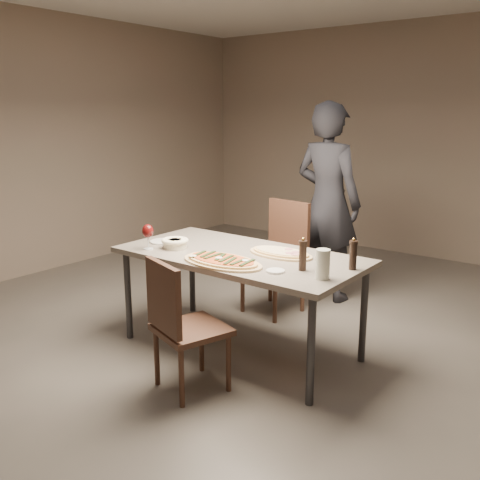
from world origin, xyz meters
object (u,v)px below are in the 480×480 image
Objects in this scene: pepper_mill_left at (303,255)px; chair_far at (280,250)px; dining_table at (240,261)px; zucchini_pizza at (222,261)px; ham_pizza at (281,253)px; carafe at (323,264)px; bread_basket at (175,242)px; diner at (328,202)px; chair_near at (180,320)px.

pepper_mill_left is 0.22× the size of chair_far.
zucchini_pizza is at bearing -77.58° from dining_table.
carafe is (0.51, -0.31, 0.08)m from ham_pizza.
dining_table is 0.80m from carafe.
chair_far is at bearing 133.36° from carafe.
zucchini_pizza reaches higher than ham_pizza.
dining_table is at bearing 111.30° from chair_far.
carafe reaches higher than dining_table.
bread_basket reaches higher than ham_pizza.
dining_table is 0.30m from zucchini_pizza.
ham_pizza is at bearing 41.05° from zucchini_pizza.
carafe reaches higher than ham_pizza.
diner reaches higher than ham_pizza.
diner is (-0.33, 1.30, 0.16)m from ham_pizza.
ham_pizza is 0.51× the size of chair_far.
chair_far is at bearing 76.65° from bread_basket.
zucchini_pizza is 2.84× the size of pepper_mill_left.
dining_table is 9.64× the size of carafe.
carafe is at bearing -12.48° from dining_table.
chair_near is 2.22m from diner.
carafe reaches higher than bread_basket.
chair_near reaches higher than dining_table.
pepper_mill_left is 0.25× the size of chair_near.
chair_far reaches higher than pepper_mill_left.
zucchini_pizza is at bearing 99.36° from diner.
chair_near is at bearing 99.07° from diner.
chair_far is 0.53× the size of diner.
zucchini_pizza is 0.56m from bread_basket.
pepper_mill_left is 1.17× the size of carafe.
bread_basket is at bearing 145.29° from zucchini_pizza.
diner reaches higher than zucchini_pizza.
chair_near is at bearing -95.82° from ham_pizza.
zucchini_pizza is at bearing -109.66° from ham_pizza.
dining_table is 1.46m from diner.
diner is at bearing 112.06° from chair_near.
dining_table is 3.59× the size of ham_pizza.
chair_far is (-0.29, 1.17, -0.22)m from zucchini_pizza.
diner is (-0.15, 2.17, 0.43)m from chair_near.
bread_basket is at bearing -175.50° from pepper_mill_left.
carafe is (0.71, 0.11, 0.08)m from zucchini_pizza.
zucchini_pizza is 0.34× the size of diner.
carafe is 0.19× the size of chair_far.
zucchini_pizza is at bearing -171.18° from carafe.
carafe is at bearing -22.76° from pepper_mill_left.
bread_basket is at bearing 80.57° from diner.
dining_table is 0.61m from pepper_mill_left.
pepper_mill_left is 1.31m from chair_far.
zucchini_pizza is (0.06, -0.28, 0.07)m from dining_table.
chair_near reaches higher than zucchini_pizza.
diner reaches higher than chair_far.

